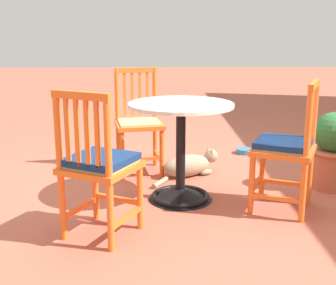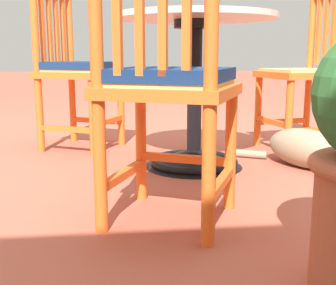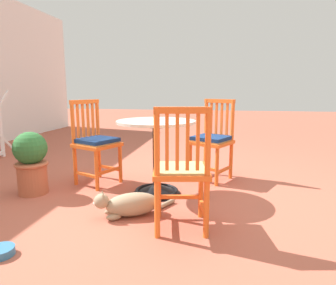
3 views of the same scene
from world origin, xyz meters
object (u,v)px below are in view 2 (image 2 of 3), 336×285
object	(u,v)px
cafe_table	(194,109)
orange_chair_near_fence	(77,72)
tabby_cat	(312,150)
orange_chair_by_planter	(168,87)
orange_chair_facing_out	(305,74)

from	to	relation	value
cafe_table	orange_chair_near_fence	world-z (taller)	orange_chair_near_fence
cafe_table	orange_chair_near_fence	bearing A→B (deg)	-41.40
cafe_table	tabby_cat	world-z (taller)	cafe_table
cafe_table	orange_chair_by_planter	xyz separation A→B (m)	(0.22, 0.72, 0.16)
orange_chair_by_planter	orange_chair_facing_out	xyz separation A→B (m)	(-0.92, -1.05, -0.01)
orange_chair_by_planter	orange_chair_facing_out	world-z (taller)	same
cafe_table	tabby_cat	bearing A→B (deg)	168.04
orange_chair_facing_out	tabby_cat	distance (m)	0.58
orange_chair_by_planter	orange_chair_near_fence	distance (m)	1.29
orange_chair_facing_out	orange_chair_near_fence	size ratio (longest dim) A/B	1.00
orange_chair_facing_out	cafe_table	bearing A→B (deg)	25.49
orange_chair_by_planter	tabby_cat	distance (m)	1.04
orange_chair_near_fence	orange_chair_facing_out	bearing A→B (deg)	171.74
cafe_table	orange_chair_facing_out	xyz separation A→B (m)	(-0.70, -0.33, 0.15)
cafe_table	orange_chair_facing_out	world-z (taller)	orange_chair_facing_out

